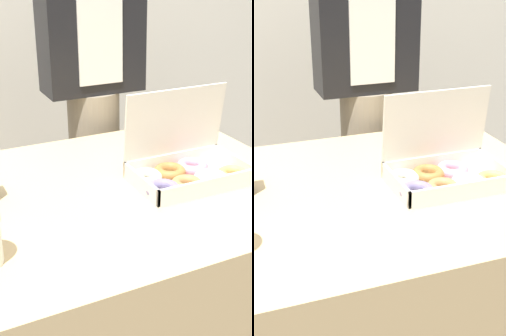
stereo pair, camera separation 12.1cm
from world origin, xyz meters
TOP-DOWN VIEW (x-y plane):
  - table at (0.00, 0.00)m, footprint 1.07×0.82m
  - donut_box at (0.20, -0.05)m, footprint 0.35×0.22m
  - person_customer at (0.18, 0.59)m, footprint 0.37×0.22m

SIDE VIEW (x-z plane):
  - table at x=0.00m, z-range 0.00..0.78m
  - donut_box at x=0.20m, z-range 0.69..0.94m
  - person_customer at x=0.18m, z-range 0.10..1.79m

